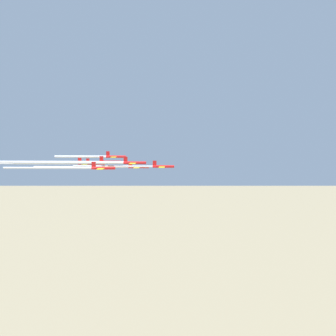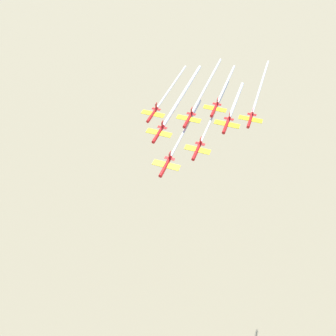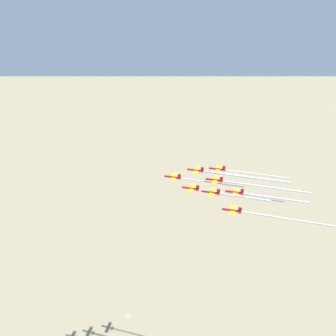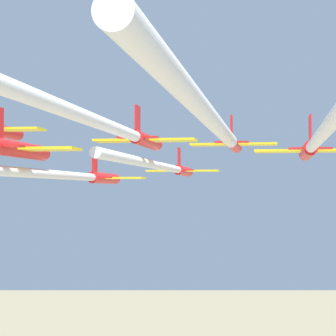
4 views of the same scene
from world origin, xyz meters
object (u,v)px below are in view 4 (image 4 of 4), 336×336
at_px(jet_0, 183,171).
at_px(jet_4, 146,140).
at_px(jet_7, 18,149).
at_px(jet_2, 234,144).
at_px(jet_5, 308,150).
at_px(jet_1, 104,178).

distance_m(jet_0, jet_4, 27.47).
relative_size(jet_4, jet_7, 1.00).
xyz_separation_m(jet_0, jet_2, (1.62, 15.80, 2.73)).
bearing_deg(jet_5, jet_0, 120.47).
bearing_deg(jet_7, jet_0, 78.91).
bearing_deg(jet_0, jet_1, -120.47).
bearing_deg(jet_0, jet_4, -90.00).
distance_m(jet_4, jet_5, 16.15).
bearing_deg(jet_1, jet_0, 59.53).
bearing_deg(jet_4, jet_1, 120.47).
height_order(jet_0, jet_7, jet_7).
height_order(jet_5, jet_7, jet_5).
xyz_separation_m(jet_2, jet_5, (1.62, 15.80, -1.67)).
distance_m(jet_1, jet_4, 16.27).
bearing_deg(jet_4, jet_5, -0.00).
bearing_deg(jet_5, jet_7, -150.46).
relative_size(jet_4, jet_5, 1.00).
height_order(jet_1, jet_7, jet_7).
relative_size(jet_0, jet_1, 1.00).
distance_m(jet_2, jet_4, 15.89).
bearing_deg(jet_2, jet_1, 180.00).
bearing_deg(jet_0, jet_2, -59.53).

